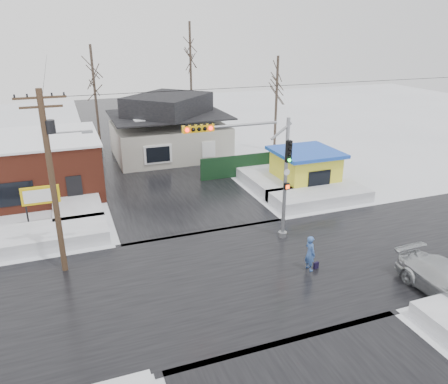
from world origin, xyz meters
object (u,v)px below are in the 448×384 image
object	(u,v)px
utility_pole	(53,174)
pedestrian	(310,253)
marquee_sign	(41,196)
traffic_signal	(261,165)
kiosk	(305,169)

from	to	relation	value
utility_pole	pedestrian	distance (m)	12.92
marquee_sign	utility_pole	bearing A→B (deg)	-79.87
marquee_sign	pedestrian	xyz separation A→B (m)	(12.52, -10.27, -0.99)
traffic_signal	utility_pole	distance (m)	10.39
kiosk	pedestrian	world-z (taller)	kiosk
traffic_signal	utility_pole	world-z (taller)	utility_pole
pedestrian	utility_pole	bearing A→B (deg)	64.19
kiosk	marquee_sign	bearing A→B (deg)	-178.45
traffic_signal	marquee_sign	size ratio (longest dim) A/B	2.75
traffic_signal	marquee_sign	bearing A→B (deg)	150.28
utility_pole	kiosk	xyz separation A→B (m)	(17.43, 6.49, -3.65)
marquee_sign	pedestrian	world-z (taller)	marquee_sign
traffic_signal	marquee_sign	world-z (taller)	traffic_signal
kiosk	pedestrian	xyz separation A→B (m)	(-5.98, -10.77, -0.54)
marquee_sign	kiosk	xyz separation A→B (m)	(18.50, 0.50, -0.46)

